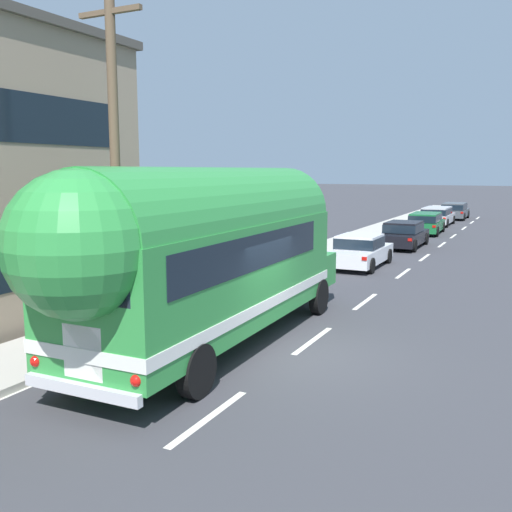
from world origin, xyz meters
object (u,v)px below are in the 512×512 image
object	(u,v)px
utility_pole	(115,155)
car_second	(404,233)
car_fifth	(455,210)
car_third	(426,222)
car_fourth	(437,215)
painted_bus	(206,251)
car_lead	(360,250)

from	to	relation	value
utility_pole	car_second	distance (m)	19.87
car_fifth	car_second	bearing A→B (deg)	-90.07
car_third	car_fourth	bearing A→B (deg)	92.61
painted_bus	car_fifth	distance (m)	39.15
painted_bus	car_second	xyz separation A→B (m)	(0.18, 19.58, -1.56)
utility_pole	painted_bus	bearing A→B (deg)	-5.65
car_second	car_fourth	bearing A→B (deg)	91.66
utility_pole	painted_bus	xyz separation A→B (m)	(2.71, -0.27, -2.12)
car_fifth	painted_bus	bearing A→B (deg)	-90.29
utility_pole	car_second	xyz separation A→B (m)	(2.88, 19.32, -3.68)
car_fifth	car_lead	bearing A→B (deg)	-90.74
car_lead	car_second	distance (m)	7.04
car_lead	car_fifth	distance (m)	26.57
utility_pole	painted_bus	world-z (taller)	utility_pole
car_fourth	painted_bus	bearing A→B (deg)	-89.64
car_second	car_fourth	distance (m)	13.30
car_third	car_lead	bearing A→B (deg)	-90.90
car_second	car_fourth	world-z (taller)	same
car_lead	car_fifth	world-z (taller)	same
car_second	car_lead	bearing A→B (deg)	-92.62
painted_bus	car_third	distance (m)	26.66
car_lead	car_second	size ratio (longest dim) A/B	0.92
painted_bus	car_third	bearing A→B (deg)	89.84
car_fourth	car_fifth	distance (m)	6.25
car_lead	car_fourth	bearing A→B (deg)	90.18
utility_pole	car_second	world-z (taller)	utility_pole
car_third	utility_pole	bearing A→B (deg)	-96.03
utility_pole	car_fifth	world-z (taller)	utility_pole
car_third	car_fifth	world-z (taller)	same
utility_pole	car_fifth	xyz separation A→B (m)	(2.91, 38.85, -3.64)
utility_pole	car_fifth	size ratio (longest dim) A/B	1.86
car_third	car_fifth	distance (m)	12.50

